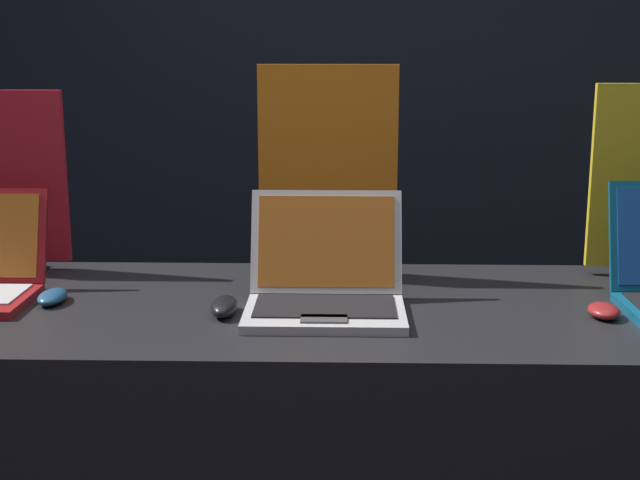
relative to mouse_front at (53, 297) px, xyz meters
The scene contains 6 objects.
wall_back 1.73m from the mouse_front, 68.48° to the left, with size 8.00×0.05×2.80m.
mouse_front is the anchor object (origin of this frame).
laptop_middle 0.63m from the mouse_front, ahead, with size 0.35×0.33×0.25m.
mouse_middle 0.41m from the mouse_front, 11.18° to the right, with size 0.06×0.12×0.04m.
promo_stand_middle 0.72m from the mouse_front, 23.87° to the left, with size 0.35×0.07×0.53m.
mouse_back 1.23m from the mouse_front, ahead, with size 0.07×0.09×0.03m.
Camera 1 is at (0.06, -1.57, 1.47)m, focal length 50.00 mm.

